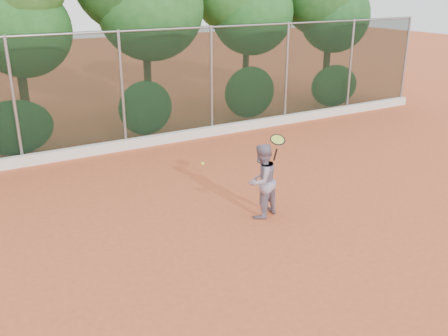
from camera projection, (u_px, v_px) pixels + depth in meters
ground at (250, 244)px, 9.61m from camera, size 80.00×80.00×0.00m
concrete_curb at (128, 144)px, 15.10m from camera, size 24.00×0.20×0.30m
tennis_player at (261, 181)px, 10.51m from camera, size 0.94×0.84×1.62m
chainlink_fence at (122, 87)px, 14.65m from camera, size 24.09×0.09×3.50m
tennis_racket at (277, 141)px, 10.38m from camera, size 0.40×0.38×0.59m
tennis_ball_in_flight at (203, 164)px, 9.92m from camera, size 0.07×0.07×0.07m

